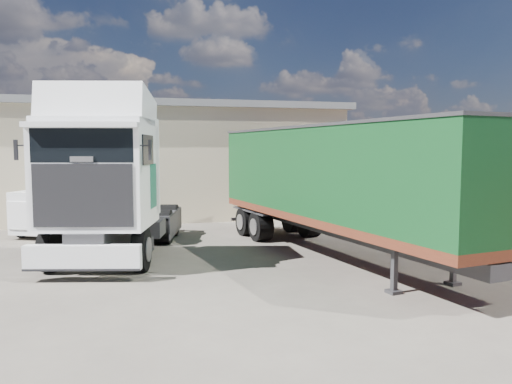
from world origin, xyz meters
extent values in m
plane|color=black|center=(0.00, 0.00, 0.00)|extent=(120.00, 120.00, 0.00)
cube|color=#B5AB8B|center=(-6.00, 16.00, 2.50)|extent=(30.00, 12.00, 5.00)
cube|color=slate|center=(-6.00, 16.00, 5.15)|extent=(30.60, 12.60, 0.30)
cube|color=slate|center=(-2.00, 9.98, 1.80)|extent=(4.00, 0.08, 3.60)
cube|color=slate|center=(-6.00, 16.00, 5.35)|extent=(30.60, 0.40, 0.15)
cube|color=maroon|center=(11.50, 6.00, 1.25)|extent=(0.35, 26.00, 2.50)
cylinder|color=black|center=(-1.57, 2.12, 0.58)|extent=(2.90, 1.74, 1.17)
cylinder|color=black|center=(-0.71, 5.87, 0.58)|extent=(2.95, 1.75, 1.17)
cylinder|color=black|center=(-0.37, 7.37, 0.58)|extent=(2.95, 1.75, 1.17)
cube|color=#2D2D30|center=(-0.98, 4.69, 0.99)|extent=(2.58, 7.29, 0.33)
cube|color=white|center=(-1.80, 1.10, 0.60)|extent=(2.79, 0.89, 0.60)
cube|color=white|center=(-1.48, 2.50, 2.50)|extent=(3.24, 3.08, 2.69)
cube|color=black|center=(-1.77, 1.27, 2.09)|extent=(2.37, 0.60, 1.54)
cube|color=black|center=(-1.76, 1.29, 3.30)|extent=(2.42, 0.60, 0.82)
cube|color=white|center=(-1.43, 2.71, 4.23)|extent=(3.13, 2.68, 1.35)
cube|color=#0B523F|center=(-2.73, 3.23, 2.20)|extent=(0.20, 0.81, 1.21)
cube|color=#0B523F|center=(-0.04, 2.62, 2.20)|extent=(0.20, 0.81, 1.21)
cylinder|color=#2D2D30|center=(-0.66, 6.09, 1.22)|extent=(1.45, 1.45, 0.13)
cube|color=#2D2D30|center=(5.02, -1.55, 0.53)|extent=(0.34, 0.34, 1.07)
cube|color=#2D2D30|center=(6.73, -1.25, 0.53)|extent=(0.34, 0.34, 1.07)
cylinder|color=black|center=(4.56, 6.08, 0.51)|extent=(2.61, 1.44, 1.03)
cube|color=#2D2D30|center=(5.24, 2.22, 0.87)|extent=(2.77, 11.58, 0.34)
cube|color=#5A2814|center=(5.24, 2.22, 1.19)|extent=(4.39, 11.86, 0.23)
cube|color=black|center=(5.24, 2.22, 2.57)|extent=(4.39, 11.86, 2.52)
cube|color=#2D2D30|center=(5.24, 2.22, 3.84)|extent=(4.46, 11.93, 0.08)
cylinder|color=black|center=(-3.88, 7.75, 0.29)|extent=(1.79, 1.24, 0.59)
cylinder|color=black|center=(-2.70, 10.34, 0.29)|extent=(1.79, 1.24, 0.59)
cube|color=white|center=(-3.29, 9.04, 0.93)|extent=(3.23, 4.42, 1.51)
cube|color=white|center=(-3.99, 7.51, 0.89)|extent=(1.83, 1.41, 0.98)
cube|color=black|center=(-3.92, 7.67, 1.38)|extent=(1.44, 0.71, 0.53)
camera|label=1|loc=(-0.57, -11.38, 3.22)|focal=35.00mm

